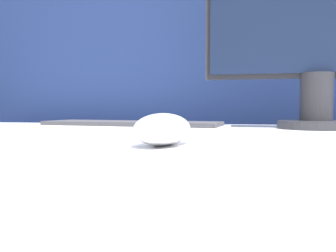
# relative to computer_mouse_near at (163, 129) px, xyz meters

# --- Properties ---
(partition_panel) EXTENTS (5.00, 0.03, 1.47)m
(partition_panel) POSITION_rel_computer_mouse_near_xyz_m (0.04, 0.74, -0.03)
(partition_panel) COLOR navy
(partition_panel) RESTS_ON ground_plane
(computer_mouse_near) EXTENTS (0.09, 0.13, 0.04)m
(computer_mouse_near) POSITION_rel_computer_mouse_near_xyz_m (0.00, 0.00, 0.00)
(computer_mouse_near) COLOR white
(computer_mouse_near) RESTS_ON desk
(keyboard) EXTENTS (0.39, 0.17, 0.02)m
(keyboard) POSITION_rel_computer_mouse_near_xyz_m (-0.10, 0.19, -0.01)
(keyboard) COLOR white
(keyboard) RESTS_ON desk
(monitor) EXTENTS (0.54, 0.18, 0.45)m
(monitor) POSITION_rel_computer_mouse_near_xyz_m (0.29, 0.42, 0.22)
(monitor) COLOR #28282D
(monitor) RESTS_ON desk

